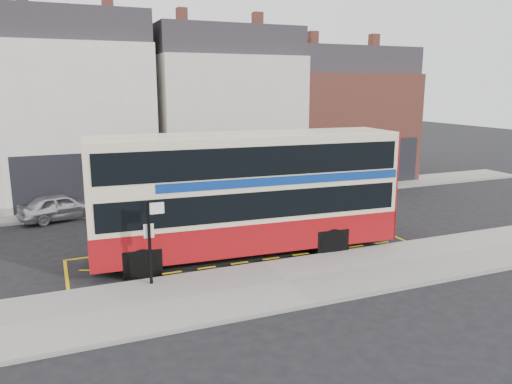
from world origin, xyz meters
name	(u,v)px	position (x,y,z in m)	size (l,w,h in m)	color
ground	(260,263)	(0.00, 0.00, 0.00)	(120.00, 120.00, 0.00)	black
pavement	(286,282)	(0.00, -2.30, 0.07)	(40.00, 4.00, 0.15)	gray
kerb	(264,264)	(0.00, -0.38, 0.07)	(40.00, 0.15, 0.15)	gray
far_pavement	(187,201)	(0.00, 11.00, 0.07)	(50.00, 3.00, 0.15)	gray
road_markings	(245,250)	(0.00, 1.60, 0.01)	(14.00, 3.40, 0.01)	#DBB60B
terrace_left	(77,110)	(-5.50, 14.99, 5.32)	(8.00, 8.01, 11.80)	beige
terrace_green_shop	(220,111)	(3.50, 14.99, 5.07)	(9.00, 8.01, 11.30)	beige
terrace_right	(337,115)	(12.50, 14.99, 4.57)	(9.00, 8.01, 10.30)	#9B4D3E
double_decker_bus	(247,192)	(-0.05, 1.23, 2.57)	(12.37, 3.51, 4.89)	beige
bus_stop_post	(151,234)	(-4.30, -0.79, 1.90)	(0.72, 0.13, 2.89)	black
car_silver	(60,207)	(-6.92, 9.78, 0.69)	(1.62, 4.02, 1.37)	silver
car_grey	(153,203)	(-2.37, 8.84, 0.66)	(1.40, 4.00, 1.32)	#363A3D
car_white	(314,187)	(7.30, 8.84, 0.75)	(2.09, 5.14, 1.49)	silver
street_tree_right	(255,138)	(4.80, 12.13, 3.52)	(2.39, 2.39, 5.17)	#2E2014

